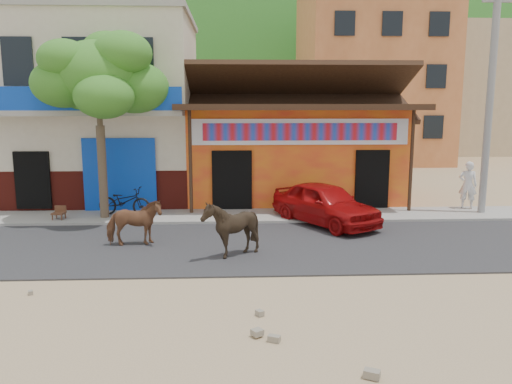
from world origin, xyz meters
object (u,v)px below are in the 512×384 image
cow_tan (134,223)px  pedestrian (468,185)px  tree (100,125)px  cafe_chair_left (58,207)px  scooter (124,201)px  utility_pole (490,94)px  red_car (325,204)px  cow_dark (231,228)px

cow_tan → pedestrian: bearing=-78.3°
tree → cafe_chair_left: 2.97m
cow_tan → scooter: (-0.99, 3.47, -0.07)m
cow_tan → utility_pole: bearing=-81.9°
cow_tan → red_car: bearing=-77.1°
scooter → cafe_chair_left: 2.07m
cow_dark → scooter: size_ratio=0.80×
cow_tan → cow_dark: size_ratio=1.02×
cow_dark → cafe_chair_left: bearing=-118.2°
tree → red_car: (7.12, -1.00, -2.41)m
pedestrian → scooter: bearing=27.8°
cow_tan → cow_dark: 2.82m
tree → cow_tan: (1.59, -3.19, -2.46)m
tree → cafe_chair_left: (-1.40, -0.25, -2.60)m
utility_pole → cow_dark: 10.31m
red_car → cafe_chair_left: size_ratio=4.91×
cow_dark → pedestrian: pedestrian is taller
pedestrian → red_car: bearing=43.9°
cafe_chair_left → scooter: bearing=19.7°
utility_pole → scooter: utility_pole is taller
cow_tan → cafe_chair_left: (-2.99, 2.94, -0.14)m
cow_tan → scooter: bearing=7.3°
tree → pedestrian: size_ratio=3.55×
tree → cow_dark: size_ratio=4.16×
cow_dark → pedestrian: bearing=129.8°
cow_tan → scooter: size_ratio=0.81×
cow_tan → cafe_chair_left: bearing=36.9°
cow_dark → scooter: 5.83m
cow_tan → red_car: 5.94m
utility_pole → cafe_chair_left: (-14.20, -0.45, -3.60)m
cow_tan → red_car: size_ratio=0.38×
utility_pole → cow_tan: 12.21m
pedestrian → cafe_chair_left: pedestrian is taller
red_car → pedestrian: (5.48, 1.90, 0.26)m
scooter → pedestrian: (12.00, 0.62, 0.37)m
cow_tan → pedestrian: size_ratio=0.87×
cow_dark → cafe_chair_left: cow_dark is taller
tree → red_car: tree is taller
pedestrian → cafe_chair_left: size_ratio=2.12×
tree → scooter: size_ratio=3.32×
tree → cow_dark: 6.46m
utility_pole → red_car: 6.74m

